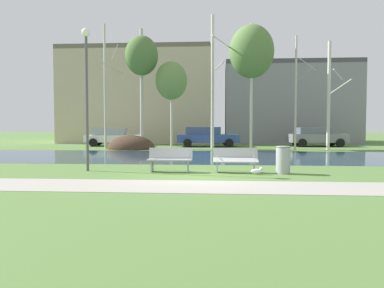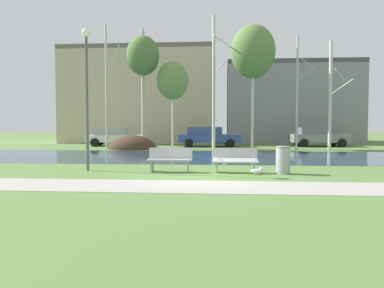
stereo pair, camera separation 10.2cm
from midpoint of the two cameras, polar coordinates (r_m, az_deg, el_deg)
The scene contains 21 objects.
ground_plane at distance 22.93m, azimuth 2.48°, elevation -1.44°, with size 120.00×120.00×0.00m, color #517538.
paved_path_strip at distance 11.01m, azimuth 0.44°, elevation -6.17°, with size 60.00×2.25×0.01m, color #9E998E.
river_band at distance 21.08m, azimuth 2.31°, elevation -1.82°, with size 80.00×8.62×0.01m, color #284256.
soil_mound at distance 27.64m, azimuth -8.91°, elevation -0.73°, with size 3.35×2.83×1.93m, color #423021.
bench_left at distance 14.33m, azimuth -3.39°, elevation -2.18°, with size 1.60×0.56×0.87m.
bench_right at distance 14.21m, azimuth 6.11°, elevation -2.23°, with size 1.60×0.56×0.87m.
trash_bin at distance 14.11m, azimuth 12.84°, elevation -2.20°, with size 0.52×0.52×0.97m.
seagull at distance 13.70m, azimuth 9.18°, elevation -3.87°, with size 0.45×0.17×0.26m.
streetlamp at distance 15.19m, azimuth -15.22°, elevation 9.51°, with size 0.32×0.32×5.25m.
birch_far_left at distance 28.48m, azimuth -12.54°, elevation 8.27°, with size 1.45×2.35×8.70m.
birch_left at distance 28.13m, azimuth -7.44°, elevation 12.46°, with size 2.29×2.29×8.31m.
birch_center_left at distance 27.68m, azimuth -3.13°, elevation 9.12°, with size 2.20×2.20×6.09m.
birch_center at distance 28.43m, azimuth 2.94°, elevation 9.14°, with size 1.63×2.36×9.48m.
birch_center_right at distance 28.32m, azimuth 8.53°, elevation 13.08°, with size 3.09×3.09×8.69m.
birch_right at distance 27.71m, azimuth 14.76°, elevation 7.34°, with size 1.39×2.50×7.68m.
birch_far_right at distance 28.32m, azimuth 19.16°, elevation 6.72°, with size 1.58×2.35×7.31m.
parked_van_nearest_white at distance 31.77m, azimuth -11.45°, elevation 1.09°, with size 4.59×2.35×1.44m.
parked_sedan_second_blue at distance 30.23m, azimuth 1.99°, elevation 1.12°, with size 4.84×2.29×1.51m.
parked_hatch_third_grey at distance 31.95m, azimuth 17.46°, elevation 1.06°, with size 4.47×2.38×1.47m.
building_beige_block at distance 39.55m, azimuth -7.29°, elevation 6.70°, with size 13.75×9.86×8.73m.
building_grey_warehouse at distance 39.53m, azimuth 13.48°, elevation 5.65°, with size 11.89×8.96×7.37m.
Camera 1 is at (0.69, -12.86, 1.74)m, focal length 36.84 mm.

